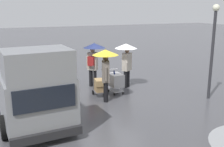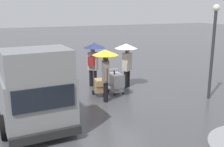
{
  "view_description": "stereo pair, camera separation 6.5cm",
  "coord_description": "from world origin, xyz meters",
  "px_view_note": "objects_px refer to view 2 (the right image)",
  "views": [
    {
      "loc": [
        4.96,
        10.68,
        3.7
      ],
      "look_at": [
        0.45,
        0.76,
        1.05
      ],
      "focal_mm": 43.13,
      "sensor_mm": 36.0,
      "label": 1
    },
    {
      "loc": [
        4.91,
        10.71,
        3.7
      ],
      "look_at": [
        0.45,
        0.76,
        1.05
      ],
      "focal_mm": 43.13,
      "sensor_mm": 36.0,
      "label": 2
    }
  ],
  "objects_px": {
    "cargo_van_parked_right": "(29,84)",
    "shopping_cart_vendor": "(116,81)",
    "hand_dolly_boxes": "(100,85)",
    "pedestrian_white_side": "(105,63)",
    "street_lamp": "(213,42)",
    "pedestrian_pink_side": "(127,55)",
    "pedestrian_black_side": "(94,54)"
  },
  "relations": [
    {
      "from": "cargo_van_parked_right",
      "to": "hand_dolly_boxes",
      "type": "xyz_separation_m",
      "value": [
        -3.05,
        -1.09,
        -0.71
      ]
    },
    {
      "from": "shopping_cart_vendor",
      "to": "street_lamp",
      "type": "xyz_separation_m",
      "value": [
        -3.26,
        2.27,
        1.8
      ]
    },
    {
      "from": "pedestrian_pink_side",
      "to": "pedestrian_black_side",
      "type": "xyz_separation_m",
      "value": [
        1.34,
        -0.79,
        -0.01
      ]
    },
    {
      "from": "hand_dolly_boxes",
      "to": "pedestrian_white_side",
      "type": "distance_m",
      "value": 1.28
    },
    {
      "from": "pedestrian_pink_side",
      "to": "cargo_van_parked_right",
      "type": "bearing_deg",
      "value": 21.02
    },
    {
      "from": "cargo_van_parked_right",
      "to": "pedestrian_white_side",
      "type": "relative_size",
      "value": 2.53
    },
    {
      "from": "street_lamp",
      "to": "pedestrian_pink_side",
      "type": "bearing_deg",
      "value": -49.61
    },
    {
      "from": "pedestrian_pink_side",
      "to": "pedestrian_white_side",
      "type": "xyz_separation_m",
      "value": [
        1.63,
        1.34,
        0.0
      ]
    },
    {
      "from": "street_lamp",
      "to": "shopping_cart_vendor",
      "type": "bearing_deg",
      "value": -34.79
    },
    {
      "from": "hand_dolly_boxes",
      "to": "pedestrian_white_side",
      "type": "height_order",
      "value": "pedestrian_white_side"
    },
    {
      "from": "pedestrian_black_side",
      "to": "pedestrian_white_side",
      "type": "height_order",
      "value": "same"
    },
    {
      "from": "hand_dolly_boxes",
      "to": "street_lamp",
      "type": "relative_size",
      "value": 0.34
    },
    {
      "from": "pedestrian_black_side",
      "to": "street_lamp",
      "type": "relative_size",
      "value": 0.56
    },
    {
      "from": "pedestrian_white_side",
      "to": "pedestrian_black_side",
      "type": "bearing_deg",
      "value": -97.64
    },
    {
      "from": "shopping_cart_vendor",
      "to": "street_lamp",
      "type": "height_order",
      "value": "street_lamp"
    },
    {
      "from": "pedestrian_pink_side",
      "to": "pedestrian_white_side",
      "type": "relative_size",
      "value": 1.0
    },
    {
      "from": "pedestrian_black_side",
      "to": "hand_dolly_boxes",
      "type": "bearing_deg",
      "value": 79.05
    },
    {
      "from": "hand_dolly_boxes",
      "to": "pedestrian_white_side",
      "type": "relative_size",
      "value": 0.61
    },
    {
      "from": "cargo_van_parked_right",
      "to": "pedestrian_white_side",
      "type": "height_order",
      "value": "cargo_van_parked_right"
    },
    {
      "from": "pedestrian_pink_side",
      "to": "street_lamp",
      "type": "xyz_separation_m",
      "value": [
        -2.44,
        2.86,
        0.79
      ]
    },
    {
      "from": "shopping_cart_vendor",
      "to": "pedestrian_white_side",
      "type": "distance_m",
      "value": 1.5
    },
    {
      "from": "hand_dolly_boxes",
      "to": "pedestrian_pink_side",
      "type": "bearing_deg",
      "value": -156.68
    },
    {
      "from": "street_lamp",
      "to": "cargo_van_parked_right",
      "type": "bearing_deg",
      "value": -8.5
    },
    {
      "from": "street_lamp",
      "to": "hand_dolly_boxes",
      "type": "bearing_deg",
      "value": -27.93
    },
    {
      "from": "pedestrian_white_side",
      "to": "street_lamp",
      "type": "distance_m",
      "value": 4.41
    },
    {
      "from": "hand_dolly_boxes",
      "to": "pedestrian_pink_side",
      "type": "height_order",
      "value": "pedestrian_pink_side"
    },
    {
      "from": "cargo_van_parked_right",
      "to": "street_lamp",
      "type": "bearing_deg",
      "value": 171.5
    },
    {
      "from": "hand_dolly_boxes",
      "to": "pedestrian_white_side",
      "type": "bearing_deg",
      "value": 90.28
    },
    {
      "from": "cargo_van_parked_right",
      "to": "shopping_cart_vendor",
      "type": "xyz_separation_m",
      "value": [
        -3.85,
        -1.2,
        -0.61
      ]
    },
    {
      "from": "pedestrian_black_side",
      "to": "street_lamp",
      "type": "distance_m",
      "value": 5.32
    },
    {
      "from": "cargo_van_parked_right",
      "to": "pedestrian_pink_side",
      "type": "relative_size",
      "value": 2.53
    },
    {
      "from": "hand_dolly_boxes",
      "to": "pedestrian_black_side",
      "type": "height_order",
      "value": "pedestrian_black_side"
    }
  ]
}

